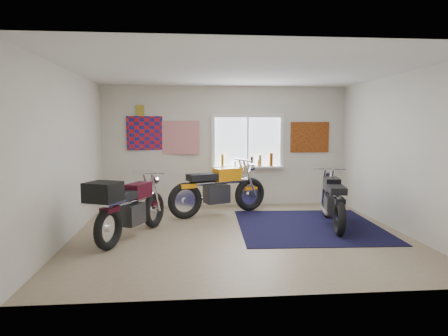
{
  "coord_description": "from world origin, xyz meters",
  "views": [
    {
      "loc": [
        -0.86,
        -6.52,
        1.8
      ],
      "look_at": [
        -0.23,
        0.4,
        1.07
      ],
      "focal_mm": 32.0,
      "sensor_mm": 36.0,
      "label": 1
    }
  ],
  "objects": [
    {
      "name": "oil_bottles",
      "position": [
        0.64,
        2.4,
        1.03
      ],
      "size": [
        1.19,
        0.09,
        0.3
      ],
      "color": "olive",
      "rests_on": "window_assembly"
    },
    {
      "name": "ground",
      "position": [
        0.0,
        0.0,
        0.0
      ],
      "size": [
        5.5,
        5.5,
        0.0
      ],
      "primitive_type": "plane",
      "color": "#9E896B",
      "rests_on": "ground"
    },
    {
      "name": "maroon_tourer",
      "position": [
        -1.82,
        -0.21,
        0.53
      ],
      "size": [
        1.09,
        1.95,
        1.03
      ],
      "rotation": [
        0.0,
        0.0,
        1.16
      ],
      "color": "black",
      "rests_on": "ground"
    },
    {
      "name": "flag_display",
      "position": [
        -1.9,
        2.48,
        2.15
      ],
      "size": [
        1.6,
        0.1,
        1.17
      ],
      "color": "red",
      "rests_on": "room_shell"
    },
    {
      "name": "navy_rug",
      "position": [
        1.31,
        0.38,
        0.01
      ],
      "size": [
        2.62,
        2.72,
        0.01
      ],
      "primitive_type": "cube",
      "rotation": [
        0.0,
        0.0,
        -0.05
      ],
      "color": "black",
      "rests_on": "ground"
    },
    {
      "name": "black_chrome_bike",
      "position": [
        1.75,
        0.38,
        0.44
      ],
      "size": [
        0.65,
        1.96,
        1.02
      ],
      "rotation": [
        0.0,
        0.0,
        1.38
      ],
      "color": "black",
      "rests_on": "navy_rug"
    },
    {
      "name": "window_assembly",
      "position": [
        0.5,
        2.47,
        1.37
      ],
      "size": [
        1.66,
        0.17,
        1.26
      ],
      "color": "white",
      "rests_on": "room_shell"
    },
    {
      "name": "triumph_poster",
      "position": [
        1.95,
        2.48,
        1.55
      ],
      "size": [
        0.9,
        0.03,
        0.7
      ],
      "primitive_type": "cube",
      "color": "#A54C14",
      "rests_on": "room_shell"
    },
    {
      "name": "yellow_triumph",
      "position": [
        -0.24,
        1.5,
        0.49
      ],
      "size": [
        2.09,
        1.07,
        1.12
      ],
      "rotation": [
        0.0,
        0.0,
        0.43
      ],
      "color": "black",
      "rests_on": "ground"
    },
    {
      "name": "room_shell",
      "position": [
        0.0,
        0.0,
        1.64
      ],
      "size": [
        5.5,
        5.5,
        5.5
      ],
      "color": "white",
      "rests_on": "ground"
    }
  ]
}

